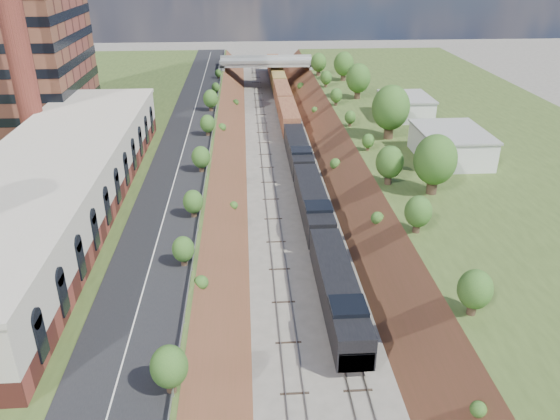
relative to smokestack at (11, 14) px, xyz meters
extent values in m
cube|color=#3A4E20|center=(3.00, 4.00, -22.50)|extent=(44.00, 180.00, 5.00)
cube|color=#3A4E20|center=(69.00, 4.00, -22.50)|extent=(44.00, 180.00, 5.00)
cube|color=brown|center=(25.00, 4.00, -25.00)|extent=(10.00, 180.00, 10.00)
cube|color=brown|center=(47.00, 4.00, -25.00)|extent=(10.00, 180.00, 10.00)
cube|color=gray|center=(33.40, 4.00, -24.91)|extent=(1.58, 180.00, 0.18)
cube|color=gray|center=(38.60, 4.00, -24.91)|extent=(1.58, 180.00, 0.18)
cube|color=black|center=(20.50, 4.00, -19.95)|extent=(8.00, 180.00, 0.10)
cube|color=#99999E|center=(24.60, 4.00, -19.45)|extent=(0.06, 171.00, 0.30)
cube|color=brown|center=(8.00, -18.00, -18.90)|extent=(14.00, 62.00, 2.20)
cube|color=#C1B4A5|center=(8.00, -18.00, -15.65)|extent=(14.00, 62.00, 4.30)
cube|color=#C1B4A5|center=(8.00, -18.00, -13.25)|extent=(14.30, 62.30, 0.50)
cylinder|color=brown|center=(0.00, 0.00, 0.00)|extent=(3.20, 3.20, 40.00)
cube|color=gray|center=(24.50, 66.00, -21.90)|extent=(1.50, 8.00, 6.20)
cube|color=gray|center=(47.50, 66.00, -21.90)|extent=(1.50, 8.00, 6.20)
cube|color=gray|center=(36.00, 66.00, -18.80)|extent=(24.00, 8.00, 1.00)
cube|color=gray|center=(36.00, 62.00, -18.00)|extent=(24.00, 0.30, 0.80)
cube|color=gray|center=(36.00, 70.00, -18.00)|extent=(24.00, 0.30, 0.80)
cube|color=silver|center=(59.50, -4.00, -18.00)|extent=(9.00, 12.00, 4.00)
cube|color=silver|center=(59.00, 18.00, -18.20)|extent=(8.00, 10.00, 3.60)
cylinder|color=#473323|center=(53.00, -16.00, -18.69)|extent=(1.30, 1.30, 2.62)
ellipsoid|color=#2C5A1F|center=(53.00, -16.00, -15.54)|extent=(5.25, 5.25, 6.30)
cylinder|color=#473323|center=(24.20, -36.00, -19.39)|extent=(0.66, 0.66, 1.22)
ellipsoid|color=#2C5A1F|center=(24.20, -36.00, -17.92)|extent=(2.45, 2.45, 2.94)
cube|color=black|center=(38.60, -39.62, -24.55)|extent=(2.40, 4.00, 0.90)
cube|color=black|center=(38.60, -32.85, -22.47)|extent=(3.26, 19.55, 3.26)
cube|color=black|center=(38.60, -41.12, -23.20)|extent=(3.00, 3.00, 1.80)
cube|color=silver|center=(38.60, -41.12, -22.20)|extent=(3.00, 3.00, 0.15)
cube|color=black|center=(38.60, -38.12, -20.90)|extent=(3.19, 3.10, 0.90)
cube|color=black|center=(38.60, -12.30, -22.47)|extent=(3.26, 19.55, 3.26)
cube|color=black|center=(38.60, 8.25, -22.47)|extent=(3.26, 19.55, 3.26)
cube|color=brown|center=(38.60, 53.61, -22.14)|extent=(3.26, 69.17, 3.91)
camera|label=1|loc=(30.02, -77.08, 7.56)|focal=35.00mm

